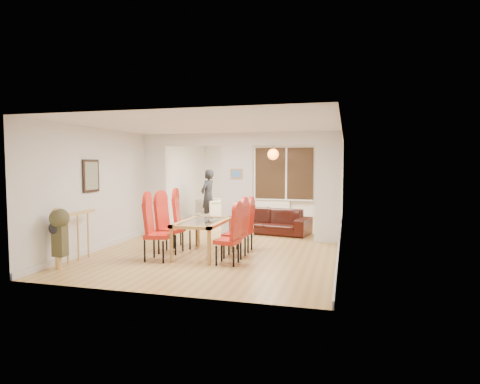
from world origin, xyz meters
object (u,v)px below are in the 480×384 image
at_px(dining_chair_rc, 242,227).
at_px(armchair, 211,210).
at_px(person, 208,196).
at_px(coffee_table, 268,219).
at_px(dining_chair_ra, 227,237).
at_px(bottle, 268,211).
at_px(dining_chair_rb, 235,231).
at_px(dining_chair_lb, 171,226).
at_px(sofa, 268,221).
at_px(dining_chair_la, 158,231).
at_px(dining_chair_lc, 185,222).
at_px(dining_table, 203,238).
at_px(television, 325,215).
at_px(bowl, 264,214).

bearing_deg(dining_chair_rc, armchair, 118.70).
bearing_deg(person, coffee_table, 109.47).
relative_size(dining_chair_ra, dining_chair_rc, 1.00).
xyz_separation_m(coffee_table, bottle, (0.01, -0.02, 0.26)).
bearing_deg(dining_chair_rc, dining_chair_rb, -89.95).
bearing_deg(armchair, dining_chair_rc, -32.30).
bearing_deg(dining_chair_lb, dining_chair_rc, 27.91).
distance_m(dining_chair_rc, sofa, 2.35).
distance_m(dining_chair_la, dining_chair_rc, 1.80).
xyz_separation_m(dining_chair_lb, sofa, (1.51, 2.86, -0.24)).
xyz_separation_m(dining_chair_lc, armchair, (-0.74, 3.94, -0.21)).
xyz_separation_m(dining_chair_la, dining_chair_lb, (-0.05, 0.68, -0.01)).
bearing_deg(dining_chair_rc, sofa, 88.78).
distance_m(dining_table, television, 5.29).
bearing_deg(dining_table, sofa, 75.11).
xyz_separation_m(dining_chair_la, bowl, (0.96, 5.37, -0.32)).
height_order(dining_chair_rc, person, person).
height_order(dining_chair_lb, television, dining_chair_lb).
height_order(dining_chair_lc, bottle, dining_chair_lc).
bearing_deg(sofa, bottle, 111.70).
relative_size(dining_chair_rc, sofa, 0.46).
xyz_separation_m(person, bottle, (1.88, 0.27, -0.45)).
distance_m(dining_chair_lb, dining_chair_rb, 1.39).
height_order(dining_chair_la, dining_chair_lc, dining_chair_la).
distance_m(dining_table, armchair, 4.77).
bearing_deg(dining_chair_rb, armchair, 117.80).
bearing_deg(person, sofa, 67.58).
bearing_deg(bottle, coffee_table, 111.66).
distance_m(dining_chair_lb, bowl, 4.81).
relative_size(dining_chair_ra, coffee_table, 1.01).
relative_size(dining_chair_lc, person, 0.69).
bearing_deg(television, dining_chair_ra, 155.82).
height_order(dining_chair_ra, person, person).
height_order(dining_chair_la, dining_chair_rb, dining_chair_la).
bearing_deg(dining_chair_lb, dining_table, 3.35).
distance_m(dining_chair_lc, dining_chair_rc, 1.32).
distance_m(dining_chair_rb, sofa, 2.91).
height_order(dining_chair_la, bowl, dining_chair_la).
bearing_deg(dining_chair_la, coffee_table, 66.41).
xyz_separation_m(dining_chair_ra, dining_chair_rc, (-0.01, 1.12, -0.00)).
height_order(television, bowl, television).
bearing_deg(coffee_table, dining_chair_lb, -104.22).
distance_m(dining_chair_lb, dining_chair_rc, 1.49).
bearing_deg(dining_table, armchair, 107.00).
bearing_deg(dining_chair_ra, television, 82.21).
height_order(armchair, bowl, armchair).
distance_m(dining_chair_ra, bottle, 5.19).
distance_m(dining_table, bowl, 4.75).
bearing_deg(armchair, dining_chair_lb, -51.26).
distance_m(dining_chair_lb, armchair, 4.56).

